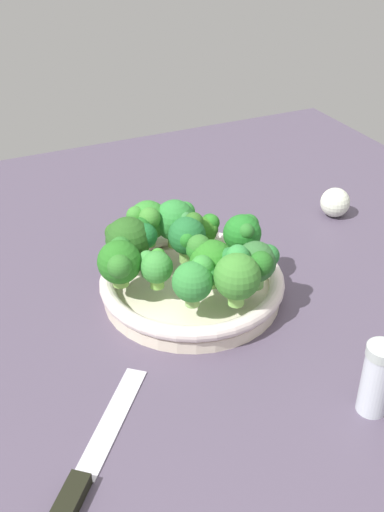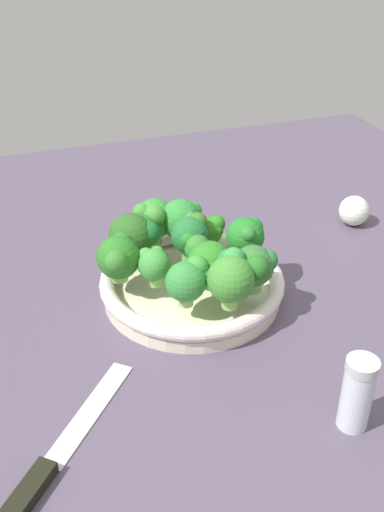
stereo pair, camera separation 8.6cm
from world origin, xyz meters
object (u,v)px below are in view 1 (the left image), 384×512
object	(u,v)px
broccoli_floret_3	(156,266)
garlic_bulb	(335,202)
pepper_shaker	(377,379)
broccoli_floret_10	(120,261)
broccoli_floret_1	(205,230)
broccoli_floret_7	(211,260)
broccoli_floret_4	(243,233)
broccoli_floret_11	(257,262)
broccoli_floret_6	(176,220)
broccoli_floret_0	(147,220)
broccoli_floret_8	(195,280)
knife	(82,477)
broccoli_floret_2	(188,236)
broccoli_floret_5	(130,238)
bowl	(192,285)
broccoli_floret_9	(238,274)

from	to	relation	value
broccoli_floret_3	garlic_bulb	xyz separation A→B (cm)	(-39.70, -12.36, -4.66)
garlic_bulb	pepper_shaker	xyz separation A→B (cm)	(24.37, 40.95, 2.16)
broccoli_floret_3	broccoli_floret_10	size ratio (longest dim) A/B	0.75
broccoli_floret_1	pepper_shaker	distance (cm)	35.07
broccoli_floret_3	broccoli_floret_7	xyz separation A→B (cm)	(-7.09, 2.91, 0.78)
broccoli_floret_4	pepper_shaker	bearing A→B (deg)	92.36
broccoli_floret_4	broccoli_floret_11	distance (cm)	6.97
broccoli_floret_1	broccoli_floret_10	xyz separation A→B (cm)	(15.00, 3.78, 0.57)
broccoli_floret_10	broccoli_floret_6	bearing A→B (deg)	-150.41
broccoli_floret_0	broccoli_floret_8	bearing A→B (deg)	90.94
broccoli_floret_3	broccoli_floret_4	xyz separation A→B (cm)	(-14.12, -0.78, 1.37)
knife	pepper_shaker	size ratio (longest dim) A/B	2.31
broccoli_floret_4	knife	world-z (taller)	broccoli_floret_4
broccoli_floret_7	broccoli_floret_8	distance (cm)	4.98
broccoli_floret_0	broccoli_floret_10	world-z (taller)	broccoli_floret_0
broccoli_floret_11	broccoli_floret_8	bearing A→B (deg)	-0.13
broccoli_floret_8	garlic_bulb	xyz separation A→B (cm)	(-36.52, -18.34, -5.20)
broccoli_floret_8	broccoli_floret_10	xyz separation A→B (cm)	(7.57, -8.28, 0.06)
broccoli_floret_2	garlic_bulb	distance (cm)	34.62
broccoli_floret_4	broccoli_floret_11	xyz separation A→B (cm)	(1.53, 6.78, -0.55)
broccoli_floret_2	broccoli_floret_6	size ratio (longest dim) A/B	0.95
broccoli_floret_8	broccoli_floret_1	bearing A→B (deg)	-121.64
garlic_bulb	pepper_shaker	distance (cm)	47.70
broccoli_floret_5	broccoli_floret_11	bearing A→B (deg)	136.31
broccoli_floret_5	broccoli_floret_7	bearing A→B (deg)	129.34
bowl	broccoli_floret_9	world-z (taller)	broccoli_floret_9
broccoli_floret_0	broccoli_floret_9	distance (cm)	19.17
broccoli_floret_1	broccoli_floret_5	xyz separation A→B (cm)	(11.66, -0.94, 0.90)
broccoli_floret_11	knife	bearing A→B (deg)	30.40
broccoli_floret_4	broccoli_floret_1	bearing A→B (deg)	-56.50
broccoli_floret_1	broccoli_floret_2	bearing A→B (deg)	29.14
broccoli_floret_9	knife	world-z (taller)	broccoli_floret_9
broccoli_floret_10	knife	world-z (taller)	broccoli_floret_10
pepper_shaker	broccoli_floret_9	bearing A→B (deg)	-71.39
broccoli_floret_5	garlic_bulb	bearing A→B (deg)	-172.53
bowl	broccoli_floret_10	world-z (taller)	broccoli_floret_10
broccoli_floret_0	broccoli_floret_11	distance (cm)	19.00
broccoli_floret_0	broccoli_floret_1	size ratio (longest dim) A/B	1.37
broccoli_floret_3	broccoli_floret_4	distance (cm)	14.20
broccoli_floret_4	pepper_shaker	world-z (taller)	broccoli_floret_4
broccoli_floret_10	broccoli_floret_9	bearing A→B (deg)	141.10
broccoli_floret_0	broccoli_floret_2	world-z (taller)	broccoli_floret_0
broccoli_floret_1	broccoli_floret_6	world-z (taller)	broccoli_floret_6
broccoli_floret_11	pepper_shaker	xyz separation A→B (cm)	(-2.74, 22.58, -3.32)
broccoli_floret_3	broccoli_floret_6	size ratio (longest dim) A/B	0.72
broccoli_floret_2	pepper_shaker	world-z (taller)	broccoli_floret_2
bowl	broccoli_floret_8	bearing A→B (deg)	68.25
broccoli_floret_1	garlic_bulb	bearing A→B (deg)	-167.81
knife	pepper_shaker	distance (cm)	34.09
broccoli_floret_0	broccoli_floret_6	size ratio (longest dim) A/B	1.00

